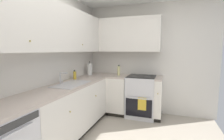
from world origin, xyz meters
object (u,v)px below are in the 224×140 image
at_px(oven_range, 141,96).
at_px(paper_towel_roll, 90,69).
at_px(soap_bottle, 75,75).
at_px(oil_bottle, 119,71).

height_order(oven_range, paper_towel_roll, paper_towel_roll).
bearing_deg(soap_bottle, oven_range, -56.81).
relative_size(soap_bottle, oil_bottle, 0.77).
relative_size(oven_range, soap_bottle, 5.59).
bearing_deg(soap_bottle, oil_bottle, -41.53).
bearing_deg(paper_towel_roll, oven_range, -81.73).
xyz_separation_m(soap_bottle, oil_bottle, (0.78, -0.69, 0.03)).
height_order(soap_bottle, paper_towel_roll, paper_towel_roll).
xyz_separation_m(soap_bottle, paper_towel_roll, (0.62, -0.02, 0.05)).
relative_size(paper_towel_roll, oil_bottle, 1.36).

